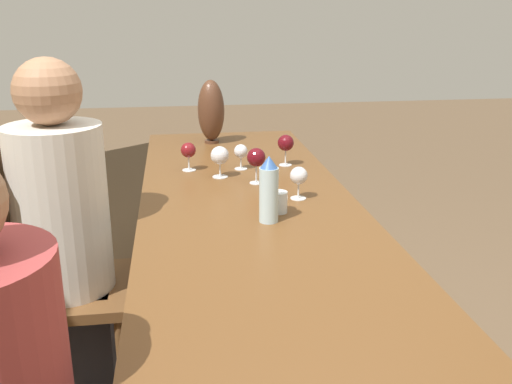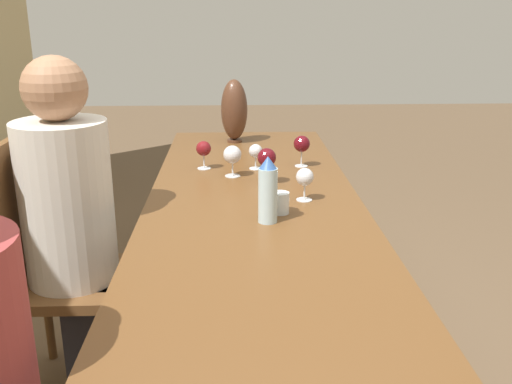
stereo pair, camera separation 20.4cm
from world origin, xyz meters
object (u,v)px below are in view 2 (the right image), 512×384
object	(u,v)px
water_tumbler	(280,203)
person_far	(72,221)
wine_glass_3	(204,149)
water_bottle	(268,190)
vase	(234,110)
wine_glass_6	(267,158)
wine_glass_4	(305,178)
wine_glass_0	(302,144)
chair_far	(53,264)
wine_glass_5	(232,155)
wine_glass_1	(256,152)

from	to	relation	value
water_tumbler	person_far	world-z (taller)	person_far
wine_glass_3	water_bottle	bearing A→B (deg)	-159.90
vase	wine_glass_6	world-z (taller)	vase
water_bottle	vase	world-z (taller)	vase
wine_glass_4	wine_glass_3	bearing A→B (deg)	41.22
wine_glass_3	wine_glass_4	xyz separation A→B (m)	(-0.48, -0.42, -0.00)
wine_glass_0	wine_glass_3	distance (m)	0.47
water_bottle	wine_glass_6	distance (m)	0.46
vase	chair_far	bearing A→B (deg)	149.52
wine_glass_3	wine_glass_4	world-z (taller)	wine_glass_3
vase	wine_glass_0	distance (m)	0.62
person_far	wine_glass_3	bearing A→B (deg)	-36.25
vase	wine_glass_3	bearing A→B (deg)	165.22
wine_glass_0	water_bottle	bearing A→B (deg)	164.43
chair_far	person_far	bearing A→B (deg)	-90.00
person_far	water_bottle	bearing A→B (deg)	-97.08
vase	wine_glass_0	xyz separation A→B (m)	(-0.53, -0.32, -0.07)
water_bottle	wine_glass_6	size ratio (longest dim) A/B	1.54
wine_glass_6	chair_far	bearing A→B (deg)	114.31
wine_glass_0	person_far	distance (m)	1.13
person_far	wine_glass_5	bearing A→B (deg)	-50.31
wine_glass_5	wine_glass_6	world-z (taller)	wine_glass_6
water_bottle	wine_glass_4	bearing A→B (deg)	-34.40
water_tumbler	wine_glass_1	distance (m)	0.62
wine_glass_0	wine_glass_5	bearing A→B (deg)	115.23
wine_glass_0	wine_glass_3	bearing A→B (deg)	92.96
wine_glass_5	person_far	xyz separation A→B (m)	(-0.49, 0.59, -0.12)
wine_glass_6	wine_glass_3	bearing A→B (deg)	48.78
person_far	wine_glass_6	bearing A→B (deg)	-63.13
wine_glass_4	vase	bearing A→B (deg)	14.83
water_tumbler	wine_glass_4	distance (m)	0.19
wine_glass_6	wine_glass_0	bearing A→B (deg)	-33.86
wine_glass_4	water_bottle	bearing A→B (deg)	145.60
wine_glass_1	wine_glass_5	xyz separation A→B (m)	(-0.12, 0.11, 0.01)
vase	person_far	world-z (taller)	person_far
vase	chair_far	xyz separation A→B (m)	(-1.18, 0.69, -0.38)
vase	wine_glass_1	size ratio (longest dim) A/B	2.95
wine_glass_0	wine_glass_5	size ratio (longest dim) A/B	1.06
wine_glass_1	water_bottle	bearing A→B (deg)	-178.66
vase	wine_glass_5	distance (m)	0.69
water_bottle	person_far	size ratio (longest dim) A/B	0.18
vase	person_far	bearing A→B (deg)	152.88
chair_far	wine_glass_0	bearing A→B (deg)	-57.42
wine_glass_0	water_tumbler	bearing A→B (deg)	166.68
wine_glass_5	chair_far	world-z (taller)	chair_far
water_tumbler	chair_far	distance (m)	0.89
wine_glass_1	chair_far	distance (m)	1.04
wine_glass_6	wine_glass_5	bearing A→B (deg)	51.79
wine_glass_1	wine_glass_6	distance (m)	0.24
vase	wine_glass_3	xyz separation A→B (m)	(-0.55, 0.15, -0.09)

